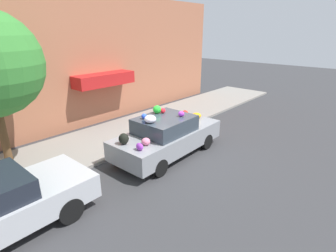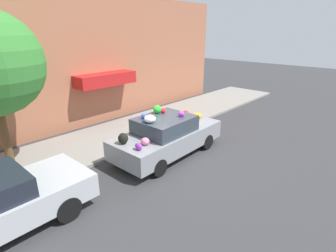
# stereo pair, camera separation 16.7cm
# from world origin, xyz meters

# --- Properties ---
(ground_plane) EXTENTS (60.00, 60.00, 0.00)m
(ground_plane) POSITION_xyz_m (0.00, 0.00, 0.00)
(ground_plane) COLOR #38383A
(sidewalk_curb) EXTENTS (24.00, 3.20, 0.11)m
(sidewalk_curb) POSITION_xyz_m (0.00, 2.70, 0.06)
(sidewalk_curb) COLOR gray
(sidewalk_curb) RESTS_ON ground
(building_facade) EXTENTS (18.00, 1.20, 5.91)m
(building_facade) POSITION_xyz_m (0.02, 4.92, 2.92)
(building_facade) COLOR #B26B4C
(building_facade) RESTS_ON ground
(fire_hydrant) EXTENTS (0.20, 0.20, 0.70)m
(fire_hydrant) POSITION_xyz_m (1.29, 1.60, 0.46)
(fire_hydrant) COLOR red
(fire_hydrant) RESTS_ON sidewalk_curb
(art_car) EXTENTS (4.36, 1.89, 1.77)m
(art_car) POSITION_xyz_m (-0.03, -0.08, 0.77)
(art_car) COLOR gray
(art_car) RESTS_ON ground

